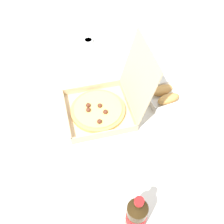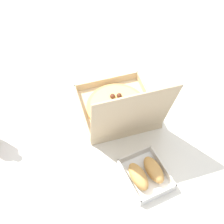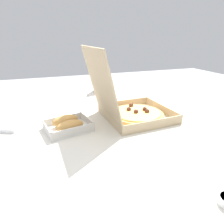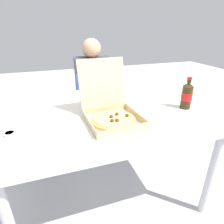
% 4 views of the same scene
% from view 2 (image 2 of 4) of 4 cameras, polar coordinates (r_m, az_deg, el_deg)
% --- Properties ---
extents(ground_plane, '(10.00, 10.00, 0.00)m').
position_cam_2_polar(ground_plane, '(1.94, 2.04, -17.37)').
color(ground_plane, '#B2B2B7').
extents(dining_table, '(1.36, 1.03, 0.72)m').
position_cam_2_polar(dining_table, '(1.35, 2.82, -7.38)').
color(dining_table, silver).
rests_on(dining_table, ground_plane).
extents(pizza_box_open, '(0.33, 0.41, 0.35)m').
position_cam_2_polar(pizza_box_open, '(1.35, 1.22, 0.75)').
color(pizza_box_open, tan).
rests_on(pizza_box_open, dining_table).
extents(bread_side_box, '(0.19, 0.22, 0.06)m').
position_cam_2_polar(bread_side_box, '(1.21, 6.23, -11.16)').
color(bread_side_box, white).
rests_on(bread_side_box, dining_table).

